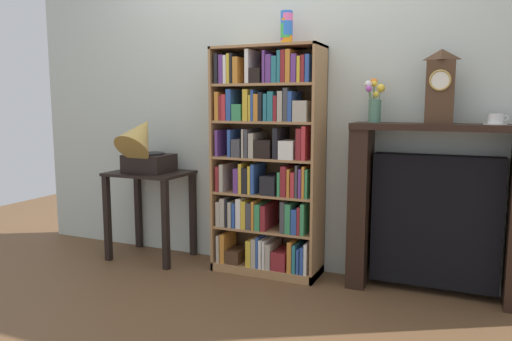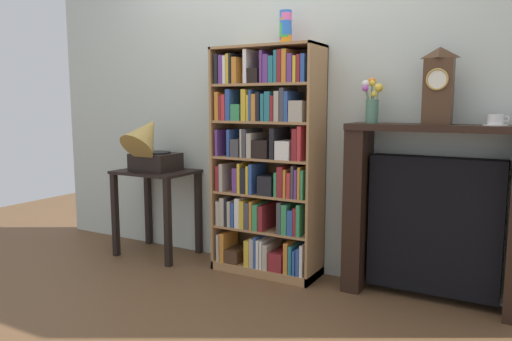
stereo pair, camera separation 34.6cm
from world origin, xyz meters
The scene contains 10 objects.
ground_plane centered at (0.00, 0.00, -0.01)m, with size 7.50×6.40×0.02m, color brown.
wall_back centered at (0.08, 0.29, 1.30)m, with size 4.50×0.08×2.60m, color beige.
bookshelf centered at (0.00, 0.09, 0.77)m, with size 0.76×0.31×1.60m.
cup_stack centered at (0.13, 0.12, 1.71)m, with size 0.08×0.08×0.23m.
side_table_left centered at (-0.96, 0.03, 0.51)m, with size 0.60×0.45×0.68m.
gramophone centered at (-0.96, -0.04, 0.89)m, with size 0.34×0.45×0.49m.
fireplace_mantel centered at (1.12, 0.14, 0.53)m, with size 1.05×0.28×1.09m.
mantel_clock centered at (1.12, 0.11, 1.31)m, with size 0.16×0.11×0.44m.
flower_vase centered at (0.73, 0.12, 1.22)m, with size 0.12×0.15×0.28m.
teacup_with_saucer centered at (1.43, 0.11, 1.11)m, with size 0.13×0.13×0.06m.
Camera 1 is at (1.28, -3.05, 1.21)m, focal length 34.06 mm.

